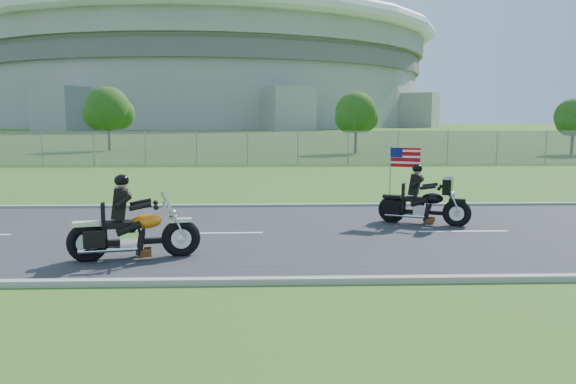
{
  "coord_description": "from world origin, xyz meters",
  "views": [
    {
      "loc": [
        -0.77,
        -13.3,
        2.83
      ],
      "look_at": [
        -0.3,
        0.0,
        1.03
      ],
      "focal_mm": 35.0,
      "sensor_mm": 36.0,
      "label": 1
    }
  ],
  "objects": [
    {
      "name": "tree_fence_far",
      "position": [
        22.04,
        28.03,
        2.64
      ],
      "size": [
        3.08,
        2.87,
        4.2
      ],
      "color": "#382316",
      "rests_on": "ground"
    },
    {
      "name": "ground",
      "position": [
        0.0,
        0.0,
        0.0
      ],
      "size": [
        420.0,
        420.0,
        0.0
      ],
      "primitive_type": "plane",
      "color": "#295319",
      "rests_on": "ground"
    },
    {
      "name": "fence",
      "position": [
        -5.0,
        20.0,
        1.0
      ],
      "size": [
        60.0,
        0.03,
        2.0
      ],
      "primitive_type": "cube",
      "color": "gray",
      "rests_on": "ground"
    },
    {
      "name": "road",
      "position": [
        0.0,
        0.0,
        0.02
      ],
      "size": [
        120.0,
        8.0,
        0.04
      ],
      "primitive_type": "cube",
      "color": "#28282B",
      "rests_on": "ground"
    },
    {
      "name": "motorcycle_lead",
      "position": [
        -3.45,
        -2.36,
        0.55
      ],
      "size": [
        2.55,
        0.97,
        1.73
      ],
      "rotation": [
        0.0,
        0.0,
        0.21
      ],
      "color": "black",
      "rests_on": "ground"
    },
    {
      "name": "tree_fence_near",
      "position": [
        6.04,
        30.04,
        2.97
      ],
      "size": [
        3.52,
        3.28,
        4.75
      ],
      "color": "#382316",
      "rests_on": "ground"
    },
    {
      "name": "curb_south",
      "position": [
        0.0,
        -4.05,
        0.05
      ],
      "size": [
        120.0,
        0.18,
        0.12
      ],
      "primitive_type": "cube",
      "color": "#9E9B93",
      "rests_on": "ground"
    },
    {
      "name": "curb_north",
      "position": [
        0.0,
        4.05,
        0.05
      ],
      "size": [
        120.0,
        0.18,
        0.12
      ],
      "primitive_type": "cube",
      "color": "#9E9B93",
      "rests_on": "ground"
    },
    {
      "name": "motorcycle_follow",
      "position": [
        3.28,
        1.0,
        0.55
      ],
      "size": [
        2.28,
        1.24,
        2.0
      ],
      "rotation": [
        0.0,
        0.0,
        -0.39
      ],
      "color": "black",
      "rests_on": "ground"
    },
    {
      "name": "tree_fence_mid",
      "position": [
        -13.95,
        34.04,
        3.3
      ],
      "size": [
        3.96,
        3.69,
        5.3
      ],
      "color": "#382316",
      "rests_on": "ground"
    },
    {
      "name": "stadium",
      "position": [
        -20.0,
        170.0,
        15.58
      ],
      "size": [
        140.4,
        140.4,
        29.2
      ],
      "color": "#A3A099",
      "rests_on": "ground"
    }
  ]
}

